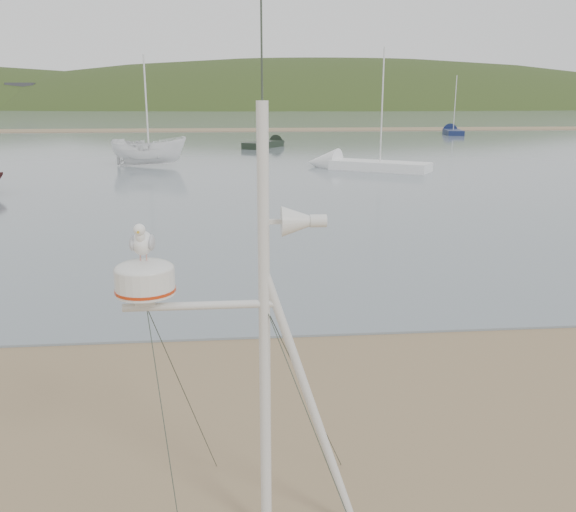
{
  "coord_description": "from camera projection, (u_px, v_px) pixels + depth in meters",
  "views": [
    {
      "loc": [
        1.99,
        -5.81,
        4.06
      ],
      "look_at": [
        2.62,
        1.0,
        2.26
      ],
      "focal_mm": 38.0,
      "sensor_mm": 36.0,
      "label": 1
    }
  ],
  "objects": [
    {
      "name": "sailboat_blue_far",
      "position": [
        451.0,
        131.0,
        67.26
      ],
      "size": [
        2.99,
        6.91,
        6.69
      ],
      "color": "#131D42",
      "rests_on": "ground"
    },
    {
      "name": "water",
      "position": [
        222.0,
        115.0,
        133.57
      ],
      "size": [
        560.0,
        256.0,
        0.04
      ],
      "primitive_type": "cube",
      "color": "slate",
      "rests_on": "ground"
    },
    {
      "name": "sailboat_dark_mid",
      "position": [
        272.0,
        143.0,
        49.91
      ],
      "size": [
        4.34,
        5.34,
        5.6
      ],
      "color": "black",
      "rests_on": "ground"
    },
    {
      "name": "ground",
      "position": [
        51.0,
        492.0,
        6.46
      ],
      "size": [
        560.0,
        560.0,
        0.0
      ],
      "primitive_type": "plane",
      "color": "#7F6649",
      "rests_on": "ground"
    },
    {
      "name": "far_cottages",
      "position": [
        233.0,
        96.0,
        194.45
      ],
      "size": [
        294.4,
        6.3,
        8.0
      ],
      "color": "white",
      "rests_on": "ground"
    },
    {
      "name": "mast_rig",
      "position": [
        259.0,
        424.0,
        5.53
      ],
      "size": [
        2.17,
        2.32,
        4.9
      ],
      "color": "silver",
      "rests_on": "ground"
    },
    {
      "name": "hill_ridge",
      "position": [
        274.0,
        158.0,
        239.41
      ],
      "size": [
        620.0,
        180.0,
        80.0
      ],
      "color": "#243415",
      "rests_on": "ground"
    },
    {
      "name": "sandbar",
      "position": [
        215.0,
        130.0,
        73.85
      ],
      "size": [
        560.0,
        7.0,
        0.07
      ],
      "primitive_type": "cube",
      "color": "#7F6649",
      "rests_on": "water"
    },
    {
      "name": "sailboat_white_near",
      "position": [
        348.0,
        164.0,
        34.77
      ],
      "size": [
        7.04,
        5.41,
        7.19
      ],
      "color": "white",
      "rests_on": "ground"
    },
    {
      "name": "boat_white",
      "position": [
        148.0,
        127.0,
        35.5
      ],
      "size": [
        1.96,
        1.92,
        4.51
      ],
      "primitive_type": "imported",
      "rotation": [
        0.0,
        0.0,
        1.43
      ],
      "color": "white",
      "rests_on": "water"
    }
  ]
}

